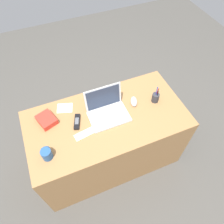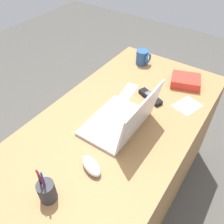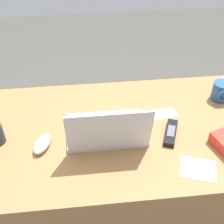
{
  "view_description": "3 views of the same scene",
  "coord_description": "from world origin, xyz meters",
  "px_view_note": "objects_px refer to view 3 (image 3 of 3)",
  "views": [
    {
      "loc": [
        -0.36,
        -1.0,
        2.25
      ],
      "look_at": [
        0.06,
        0.02,
        0.77
      ],
      "focal_mm": 34.22,
      "sensor_mm": 36.0,
      "label": 1
    },
    {
      "loc": [
        0.69,
        0.45,
        1.57
      ],
      "look_at": [
        0.02,
        -0.02,
        0.81
      ],
      "focal_mm": 37.56,
      "sensor_mm": 36.0,
      "label": 2
    },
    {
      "loc": [
        0.1,
        0.96,
        1.68
      ],
      "look_at": [
        -0.0,
        -0.01,
        0.84
      ],
      "focal_mm": 49.43,
      "sensor_mm": 36.0,
      "label": 3
    }
  ],
  "objects_px": {
    "laptop": "(107,130)",
    "computer_mouse": "(42,144)",
    "coffee_mug_white": "(221,91)",
    "cordless_phone": "(171,133)"
  },
  "relations": [
    {
      "from": "laptop",
      "to": "computer_mouse",
      "type": "height_order",
      "value": "laptop"
    },
    {
      "from": "coffee_mug_white",
      "to": "laptop",
      "type": "bearing_deg",
      "value": 19.84
    },
    {
      "from": "computer_mouse",
      "to": "coffee_mug_white",
      "type": "xyz_separation_m",
      "value": [
        -0.84,
        -0.23,
        0.03
      ]
    },
    {
      "from": "laptop",
      "to": "coffee_mug_white",
      "type": "height_order",
      "value": "laptop"
    },
    {
      "from": "cordless_phone",
      "to": "computer_mouse",
      "type": "bearing_deg",
      "value": 1.44
    },
    {
      "from": "laptop",
      "to": "computer_mouse",
      "type": "distance_m",
      "value": 0.27
    },
    {
      "from": "laptop",
      "to": "cordless_phone",
      "type": "xyz_separation_m",
      "value": [
        -0.27,
        0.01,
        -0.03
      ]
    },
    {
      "from": "computer_mouse",
      "to": "cordless_phone",
      "type": "bearing_deg",
      "value": -156.58
    },
    {
      "from": "computer_mouse",
      "to": "coffee_mug_white",
      "type": "relative_size",
      "value": 1.24
    },
    {
      "from": "laptop",
      "to": "coffee_mug_white",
      "type": "distance_m",
      "value": 0.61
    }
  ]
}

